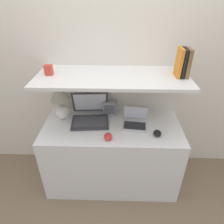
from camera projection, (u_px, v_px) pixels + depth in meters
ground_plane at (111, 201)px, 1.99m from camera, size 12.00×12.00×0.00m
wall_back at (113, 63)px, 1.91m from camera, size 6.00×0.05×2.40m
desk at (112, 154)px, 2.05m from camera, size 1.29×0.58×0.71m
back_riser at (113, 119)px, 2.20m from camera, size 1.29×0.04×1.15m
shelf at (112, 77)px, 1.69m from camera, size 1.29×0.53×0.03m
table_lamp at (60, 100)px, 1.87m from camera, size 0.19×0.19×0.35m
laptop_large at (90, 115)px, 1.93m from camera, size 0.37×0.36×0.26m
laptop_small at (135, 122)px, 1.87m from camera, size 0.25×0.24×0.17m
computer_mouse at (108, 137)px, 1.70m from camera, size 0.08×0.11×0.04m
second_mouse at (157, 133)px, 1.74m from camera, size 0.07×0.09×0.04m
router_box at (110, 108)px, 2.01m from camera, size 0.13×0.06×0.15m
book_brown at (187, 63)px, 1.60m from camera, size 0.03×0.14×0.23m
book_black at (183, 63)px, 1.60m from camera, size 0.02×0.14×0.23m
book_orange at (179, 63)px, 1.60m from camera, size 0.03×0.14×0.23m
shelf_gadget at (49, 70)px, 1.67m from camera, size 0.06×0.05×0.09m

